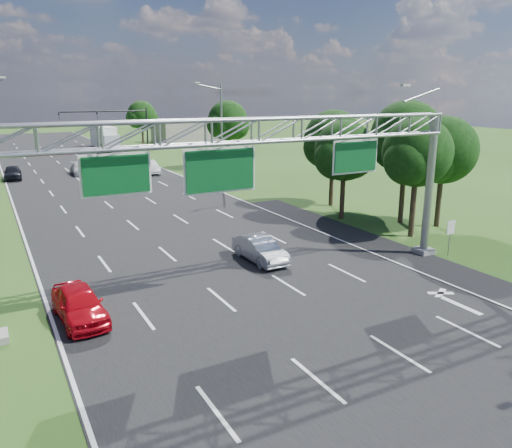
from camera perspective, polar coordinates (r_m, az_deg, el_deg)
ground at (r=40.24m, az=-12.74°, el=1.30°), size 220.00×220.00×0.00m
road at (r=40.24m, az=-12.74°, el=1.30°), size 18.00×180.00×0.02m
road_flare at (r=31.38m, az=14.30°, el=-2.60°), size 3.00×30.00×0.02m
sign_gantry at (r=22.64m, az=0.09°, el=9.11°), size 23.50×1.00×9.56m
regulatory_sign at (r=30.55m, az=21.35°, el=-0.70°), size 0.60×0.08×2.10m
traffic_signal at (r=75.05m, az=-15.01°, el=11.27°), size 12.21×0.24×7.00m
streetlight_r_mid at (r=52.62m, az=-4.15°, el=10.88°), size 2.97×0.22×10.16m
tree_cluster_right at (r=37.15m, az=14.65°, el=8.42°), size 9.91×14.60×8.68m
tree_verge_rd at (r=61.90m, az=-3.21°, el=11.53°), size 5.76×4.80×8.28m
tree_verge_re at (r=89.34m, az=-12.90°, el=11.90°), size 5.76×4.80×7.84m
building_right at (r=96.43m, az=-7.69°, el=10.42°), size 12.00×9.00×4.00m
red_coupe at (r=21.97m, az=-19.55°, el=-8.63°), size 1.97×4.33×1.44m
silver_sedan at (r=27.81m, az=0.46°, el=-2.88°), size 1.53×4.22×1.38m
car_queue_a at (r=61.17m, az=-19.48°, el=5.97°), size 1.93×4.48×1.29m
car_queue_b at (r=74.35m, az=-16.85°, el=7.59°), size 2.55×4.66×1.24m
car_queue_c at (r=60.34m, az=-26.06°, el=5.30°), size 2.03×4.46×1.48m
car_queue_d at (r=59.67m, az=-12.15°, el=6.38°), size 1.59×4.56×1.50m
box_truck at (r=89.55m, az=-16.88°, el=9.40°), size 3.26×9.54×3.54m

